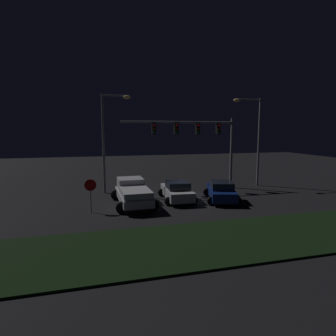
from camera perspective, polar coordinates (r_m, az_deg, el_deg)
ground_plane at (r=22.43m, az=3.77°, el=-6.33°), size 80.00×80.00×0.00m
grass_median at (r=15.04m, az=14.41°, el=-13.43°), size 27.03×5.43×0.10m
pickup_truck at (r=20.82m, az=-7.14°, el=-4.64°), size 2.93×5.44×1.80m
car_sedan at (r=22.31m, az=10.64°, el=-4.57°), size 3.28×4.73×1.51m
car_sedan_far at (r=21.98m, az=1.80°, el=-4.62°), size 2.68×4.52×1.51m
traffic_signal_gantry at (r=25.72m, az=6.03°, el=6.74°), size 10.32×0.56×6.50m
street_lamp_left at (r=24.70m, az=-11.79°, el=7.15°), size 2.49×0.44×8.42m
street_lamp_right at (r=28.59m, az=16.85°, el=7.09°), size 2.95×0.44×8.41m
stop_sign at (r=19.21m, az=-15.31°, el=-4.17°), size 0.76×0.08×2.23m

